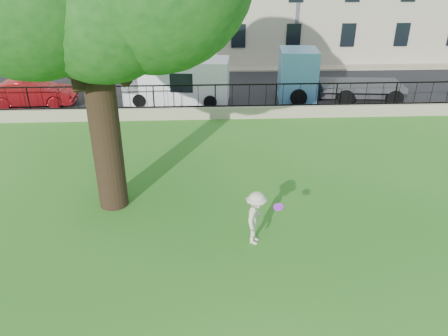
{
  "coord_description": "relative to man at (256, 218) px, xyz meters",
  "views": [
    {
      "loc": [
        -0.57,
        -8.67,
        7.51
      ],
      "look_at": [
        0.02,
        3.5,
        1.43
      ],
      "focal_mm": 35.0,
      "sensor_mm": 36.0,
      "label": 1
    }
  ],
  "objects": [
    {
      "name": "ground",
      "position": [
        -0.82,
        -1.57,
        -0.81
      ],
      "size": [
        120.0,
        120.0,
        0.0
      ],
      "primitive_type": "plane",
      "color": "#236B19",
      "rests_on": "ground"
    },
    {
      "name": "retaining_wall",
      "position": [
        -0.82,
        10.43,
        -0.51
      ],
      "size": [
        50.0,
        0.4,
        0.6
      ],
      "primitive_type": "cube",
      "color": "gray",
      "rests_on": "ground"
    },
    {
      "name": "iron_railing",
      "position": [
        -0.82,
        10.43,
        0.35
      ],
      "size": [
        50.0,
        0.05,
        1.13
      ],
      "color": "black",
      "rests_on": "retaining_wall"
    },
    {
      "name": "street",
      "position": [
        -0.82,
        15.13,
        -0.8
      ],
      "size": [
        60.0,
        9.0,
        0.01
      ],
      "primitive_type": "cube",
      "color": "black",
      "rests_on": "ground"
    },
    {
      "name": "sidewalk",
      "position": [
        -0.82,
        20.33,
        -0.75
      ],
      "size": [
        60.0,
        1.4,
        0.12
      ],
      "primitive_type": "cube",
      "color": "gray",
      "rests_on": "ground"
    },
    {
      "name": "man",
      "position": [
        0.0,
        0.0,
        0.0
      ],
      "size": [
        0.9,
        1.18,
        1.61
      ],
      "primitive_type": "imported",
      "rotation": [
        0.0,
        0.0,
        1.24
      ],
      "color": "beige",
      "rests_on": "ground"
    },
    {
      "name": "frisbee",
      "position": [
        0.52,
        -0.51,
        0.66
      ],
      "size": [
        0.3,
        0.31,
        0.12
      ],
      "primitive_type": "cylinder",
      "rotation": [
        0.21,
        -0.14,
        -0.14
      ],
      "color": "#B529EC"
    },
    {
      "name": "red_sedan",
      "position": [
        -10.52,
        12.83,
        -0.08
      ],
      "size": [
        4.5,
        1.74,
        1.46
      ],
      "primitive_type": "imported",
      "rotation": [
        0.0,
        0.0,
        1.61
      ],
      "color": "maroon",
      "rests_on": "street"
    },
    {
      "name": "white_van",
      "position": [
        -2.82,
        13.26,
        0.37
      ],
      "size": [
        5.8,
        2.78,
        2.35
      ],
      "primitive_type": "cube",
      "rotation": [
        0.0,
        0.0,
        -0.11
      ],
      "color": "silver",
      "rests_on": "street"
    },
    {
      "name": "blue_truck",
      "position": [
        6.11,
        13.15,
        0.58
      ],
      "size": [
        6.79,
        2.92,
        2.77
      ],
      "primitive_type": "cube",
      "rotation": [
        0.0,
        0.0,
        -0.09
      ],
      "color": "#518FBF",
      "rests_on": "street"
    }
  ]
}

